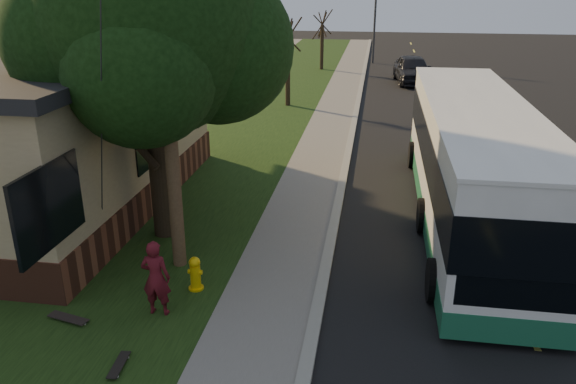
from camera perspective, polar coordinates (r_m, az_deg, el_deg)
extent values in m
plane|color=black|center=(11.67, 3.20, -11.09)|extent=(120.00, 120.00, 0.00)
cube|color=black|center=(21.01, 17.04, 2.98)|extent=(8.00, 80.00, 0.01)
cube|color=gray|center=(20.79, 6.09, 3.78)|extent=(0.25, 80.00, 0.12)
cube|color=slate|center=(20.86, 3.34, 3.87)|extent=(2.00, 80.00, 0.08)
cube|color=black|center=(21.47, -6.02, 4.27)|extent=(5.00, 80.00, 0.07)
cylinder|color=#E9B80C|center=(11.98, -9.38, -8.53)|extent=(0.22, 0.22, 0.55)
sphere|color=#E9B80C|center=(11.81, -9.48, -7.07)|extent=(0.24, 0.24, 0.24)
cylinder|color=#E9B80C|center=(11.92, -9.41, -8.01)|extent=(0.30, 0.10, 0.10)
cylinder|color=#E9B80C|center=(11.92, -9.41, -8.01)|extent=(0.10, 0.18, 0.10)
cylinder|color=#E9B80C|center=(12.10, -9.31, -9.58)|extent=(0.32, 0.32, 0.04)
cylinder|color=#473321|center=(11.74, -12.43, 12.60)|extent=(0.30, 0.30, 9.00)
cylinder|color=#2D2D30|center=(11.26, -18.43, 7.66)|extent=(2.52, 3.21, 7.60)
cylinder|color=black|center=(13.98, -12.92, 3.33)|extent=(0.56, 0.56, 4.00)
sphere|color=black|center=(13.38, -14.07, 16.48)|extent=(5.20, 5.20, 5.20)
sphere|color=black|center=(13.54, -7.20, 14.42)|extent=(3.60, 3.60, 3.60)
sphere|color=black|center=(13.56, -19.46, 14.71)|extent=(3.80, 3.80, 3.80)
sphere|color=black|center=(12.18, -14.71, 11.74)|extent=(3.20, 3.20, 3.20)
sphere|color=black|center=(14.88, -14.33, 18.42)|extent=(3.40, 3.40, 3.40)
cylinder|color=black|center=(28.54, -0.02, 12.05)|extent=(0.24, 0.24, 3.30)
cylinder|color=black|center=(28.33, -0.02, 15.35)|extent=(1.38, 0.57, 2.01)
cylinder|color=black|center=(28.33, -0.02, 15.35)|extent=(0.74, 1.21, 1.58)
cylinder|color=black|center=(28.33, -0.02, 15.35)|extent=(0.65, 1.05, 1.95)
cylinder|color=black|center=(28.33, -0.02, 15.35)|extent=(1.28, 0.53, 1.33)
cylinder|color=black|center=(28.33, -0.02, 15.35)|extent=(0.75, 1.21, 1.70)
cylinder|color=black|center=(40.29, 3.46, 14.48)|extent=(0.24, 0.24, 3.03)
cylinder|color=black|center=(40.15, 3.51, 16.62)|extent=(1.38, 0.57, 2.01)
cylinder|color=black|center=(40.15, 3.51, 16.62)|extent=(0.74, 1.21, 1.58)
cylinder|color=black|center=(40.15, 3.51, 16.62)|extent=(0.65, 1.05, 1.95)
cylinder|color=black|center=(40.15, 3.51, 16.62)|extent=(1.28, 0.53, 1.33)
cylinder|color=black|center=(40.15, 3.51, 16.62)|extent=(0.75, 1.21, 1.70)
cylinder|color=#2D2D30|center=(43.97, 8.78, 16.36)|extent=(0.16, 0.16, 5.50)
imported|color=black|center=(43.87, 8.91, 18.64)|extent=(0.18, 0.22, 1.10)
cube|color=silver|center=(15.47, 18.30, 3.52)|extent=(2.46, 11.79, 2.65)
cube|color=#1B603F|center=(15.92, 17.74, -1.19)|extent=(2.48, 11.81, 0.54)
cube|color=black|center=(15.42, 18.38, 4.22)|extent=(2.50, 11.83, 1.08)
cube|color=black|center=(10.19, 22.89, -7.17)|extent=(2.16, 0.06, 1.57)
cube|color=yellow|center=(9.68, 23.98, -0.19)|extent=(1.57, 0.06, 0.34)
cube|color=#FFF2CC|center=(10.58, 18.07, -12.49)|extent=(0.25, 0.04, 0.15)
cube|color=#FFF2CC|center=(10.94, 25.88, -12.52)|extent=(0.25, 0.04, 0.15)
cube|color=silver|center=(15.15, 18.88, 8.38)|extent=(2.51, 11.84, 0.08)
cylinder|color=black|center=(11.87, 14.62, -8.68)|extent=(0.28, 0.90, 0.90)
cylinder|color=black|center=(12.39, 26.10, -8.95)|extent=(0.28, 0.90, 0.90)
cylinder|color=black|center=(14.86, 13.57, -2.33)|extent=(0.28, 0.90, 0.90)
cylinder|color=black|center=(15.28, 22.77, -2.78)|extent=(0.28, 0.90, 0.90)
cylinder|color=black|center=(19.83, 12.58, 3.71)|extent=(0.28, 0.90, 0.90)
cylinder|color=black|center=(20.15, 19.56, 3.26)|extent=(0.28, 0.90, 0.90)
imported|color=#541019|center=(11.08, -13.27, -8.49)|extent=(0.57, 0.38, 1.55)
cube|color=black|center=(10.23, -16.81, -16.43)|extent=(0.24, 0.72, 0.02)
cylinder|color=silver|center=(10.07, -17.30, -17.43)|extent=(0.16, 0.06, 0.04)
cylinder|color=silver|center=(10.44, -16.30, -15.78)|extent=(0.16, 0.06, 0.04)
cube|color=black|center=(11.70, -21.44, -11.81)|extent=(0.87, 0.40, 0.02)
cylinder|color=silver|center=(11.54, -20.31, -12.38)|extent=(0.09, 0.20, 0.05)
cylinder|color=silver|center=(11.91, -22.47, -11.60)|extent=(0.09, 0.20, 0.05)
cube|color=black|center=(18.78, -22.02, 2.16)|extent=(1.61, 1.45, 1.13)
cube|color=black|center=(18.61, -22.27, 3.92)|extent=(1.67, 1.51, 0.08)
imported|color=black|center=(36.18, 12.53, 12.08)|extent=(2.48, 5.08, 1.67)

